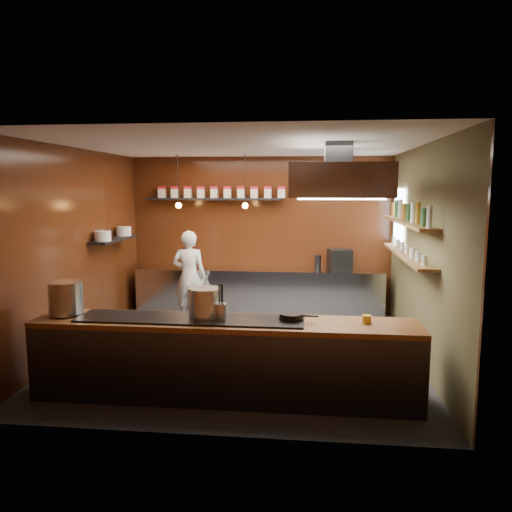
# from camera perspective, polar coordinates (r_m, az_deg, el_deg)

# --- Properties ---
(floor) EXTENTS (5.00, 5.00, 0.00)m
(floor) POSITION_cam_1_polar(r_m,az_deg,el_deg) (7.50, -1.40, -10.96)
(floor) COLOR black
(floor) RESTS_ON ground
(back_wall) EXTENTS (5.00, 0.00, 5.00)m
(back_wall) POSITION_cam_1_polar(r_m,az_deg,el_deg) (9.63, 0.57, 2.37)
(back_wall) COLOR #321309
(back_wall) RESTS_ON ground
(left_wall) EXTENTS (0.00, 5.00, 5.00)m
(left_wall) POSITION_cam_1_polar(r_m,az_deg,el_deg) (7.90, -19.72, 0.70)
(left_wall) COLOR #321309
(left_wall) RESTS_ON ground
(right_wall) EXTENTS (0.00, 5.00, 5.00)m
(right_wall) POSITION_cam_1_polar(r_m,az_deg,el_deg) (7.26, 18.50, 0.17)
(right_wall) COLOR #4C4C2B
(right_wall) RESTS_ON ground
(ceiling) EXTENTS (5.00, 5.00, 0.00)m
(ceiling) POSITION_cam_1_polar(r_m,az_deg,el_deg) (7.13, -1.48, 12.52)
(ceiling) COLOR silver
(ceiling) RESTS_ON back_wall
(window_pane) EXTENTS (0.00, 1.00, 1.00)m
(window_pane) POSITION_cam_1_polar(r_m,az_deg,el_deg) (8.88, 16.01, 4.19)
(window_pane) COLOR white
(window_pane) RESTS_ON right_wall
(prep_counter) EXTENTS (4.60, 0.65, 0.90)m
(prep_counter) POSITION_cam_1_polar(r_m,az_deg,el_deg) (9.47, 0.36, -4.16)
(prep_counter) COLOR silver
(prep_counter) RESTS_ON floor
(pass_counter) EXTENTS (4.40, 0.72, 0.94)m
(pass_counter) POSITION_cam_1_polar(r_m,az_deg,el_deg) (5.86, -3.60, -11.65)
(pass_counter) COLOR #38383D
(pass_counter) RESTS_ON floor
(tin_shelf) EXTENTS (2.60, 0.26, 0.04)m
(tin_shelf) POSITION_cam_1_polar(r_m,az_deg,el_deg) (9.58, -4.91, 6.51)
(tin_shelf) COLOR black
(tin_shelf) RESTS_ON back_wall
(plate_shelf) EXTENTS (0.30, 1.40, 0.04)m
(plate_shelf) POSITION_cam_1_polar(r_m,az_deg,el_deg) (8.73, -15.93, 1.83)
(plate_shelf) COLOR black
(plate_shelf) RESTS_ON left_wall
(bottle_shelf_upper) EXTENTS (0.26, 2.80, 0.04)m
(bottle_shelf_upper) POSITION_cam_1_polar(r_m,az_deg,el_deg) (7.48, 16.97, 3.68)
(bottle_shelf_upper) COLOR olive
(bottle_shelf_upper) RESTS_ON right_wall
(bottle_shelf_lower) EXTENTS (0.26, 2.80, 0.04)m
(bottle_shelf_lower) POSITION_cam_1_polar(r_m,az_deg,el_deg) (7.53, 16.82, 0.11)
(bottle_shelf_lower) COLOR olive
(bottle_shelf_lower) RESTS_ON right_wall
(extractor_hood) EXTENTS (1.20, 2.00, 0.72)m
(extractor_hood) POSITION_cam_1_polar(r_m,az_deg,el_deg) (6.65, 9.35, 8.49)
(extractor_hood) COLOR #38383D
(extractor_hood) RESTS_ON ceiling
(pendant_left) EXTENTS (0.10, 0.10, 0.95)m
(pendant_left) POSITION_cam_1_polar(r_m,az_deg,el_deg) (9.06, -8.84, 6.06)
(pendant_left) COLOR black
(pendant_left) RESTS_ON ceiling
(pendant_right) EXTENTS (0.10, 0.10, 0.95)m
(pendant_right) POSITION_cam_1_polar(r_m,az_deg,el_deg) (8.82, -1.25, 6.11)
(pendant_right) COLOR black
(pendant_right) RESTS_ON ceiling
(storage_tins) EXTENTS (2.43, 0.13, 0.22)m
(storage_tins) POSITION_cam_1_polar(r_m,az_deg,el_deg) (9.55, -4.02, 7.30)
(storage_tins) COLOR beige
(storage_tins) RESTS_ON tin_shelf
(plate_stacks) EXTENTS (0.26, 1.16, 0.16)m
(plate_stacks) POSITION_cam_1_polar(r_m,az_deg,el_deg) (8.72, -15.95, 2.49)
(plate_stacks) COLOR silver
(plate_stacks) RESTS_ON plate_shelf
(bottles) EXTENTS (0.06, 2.66, 0.24)m
(bottles) POSITION_cam_1_polar(r_m,az_deg,el_deg) (7.47, 17.01, 4.75)
(bottles) COLOR silver
(bottles) RESTS_ON bottle_shelf_upper
(wine_glasses) EXTENTS (0.07, 2.37, 0.13)m
(wine_glasses) POSITION_cam_1_polar(r_m,az_deg,el_deg) (7.52, 16.85, 0.76)
(wine_glasses) COLOR silver
(wine_glasses) RESTS_ON bottle_shelf_lower
(stockpot_large) EXTENTS (0.48, 0.48, 0.38)m
(stockpot_large) POSITION_cam_1_polar(r_m,az_deg,el_deg) (6.30, -20.92, -4.47)
(stockpot_large) COLOR #B5B8BD
(stockpot_large) RESTS_ON pass_counter
(stockpot_small) EXTENTS (0.47, 0.47, 0.34)m
(stockpot_small) POSITION_cam_1_polar(r_m,az_deg,el_deg) (5.75, -5.88, -5.34)
(stockpot_small) COLOR silver
(stockpot_small) RESTS_ON pass_counter
(utensil_crock) EXTENTS (0.16, 0.16, 0.18)m
(utensil_crock) POSITION_cam_1_polar(r_m,az_deg,el_deg) (5.68, -4.02, -6.31)
(utensil_crock) COLOR silver
(utensil_crock) RESTS_ON pass_counter
(frying_pan) EXTENTS (0.45, 0.28, 0.07)m
(frying_pan) POSITION_cam_1_polar(r_m,az_deg,el_deg) (5.68, 4.09, -6.91)
(frying_pan) COLOR black
(frying_pan) RESTS_ON pass_counter
(butter_jar) EXTENTS (0.12, 0.12, 0.09)m
(butter_jar) POSITION_cam_1_polar(r_m,az_deg,el_deg) (5.72, 12.54, -7.07)
(butter_jar) COLOR gold
(butter_jar) RESTS_ON pass_counter
(espresso_machine) EXTENTS (0.46, 0.45, 0.40)m
(espresso_machine) POSITION_cam_1_polar(r_m,az_deg,el_deg) (9.28, 9.55, -0.44)
(espresso_machine) COLOR black
(espresso_machine) RESTS_ON prep_counter
(chef) EXTENTS (0.61, 0.40, 1.66)m
(chef) POSITION_cam_1_polar(r_m,az_deg,el_deg) (9.07, -7.63, -2.31)
(chef) COLOR silver
(chef) RESTS_ON floor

